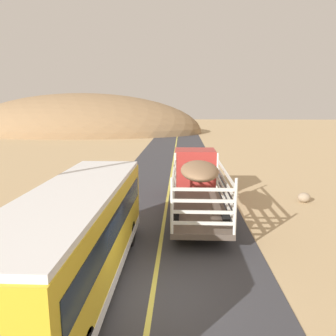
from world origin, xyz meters
TOP-DOWN VIEW (x-y plane):
  - ground_plane at (0.00, 0.00)m, footprint 240.00×240.00m
  - road_surface at (0.00, 0.00)m, footprint 8.00×120.00m
  - road_centre_line at (0.00, 0.00)m, footprint 0.16×117.60m
  - livestock_truck at (1.68, 9.26)m, footprint 2.53×9.70m
  - bus at (-2.34, 0.33)m, footprint 2.54×10.00m
  - boulder_near_shoulder at (8.12, 10.05)m, footprint 0.72×0.63m
  - distant_hill at (-19.44, 57.60)m, footprint 48.53×27.08m

SIDE VIEW (x-z plane):
  - ground_plane at x=0.00m, z-range 0.00..0.00m
  - distant_hill at x=-19.44m, z-range -7.96..7.96m
  - road_surface at x=0.00m, z-range 0.00..0.02m
  - road_centre_line at x=0.00m, z-range 0.02..0.02m
  - boulder_near_shoulder at x=8.12m, z-range 0.00..0.58m
  - bus at x=-2.34m, z-range 0.14..3.35m
  - livestock_truck at x=1.68m, z-range 0.28..3.30m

